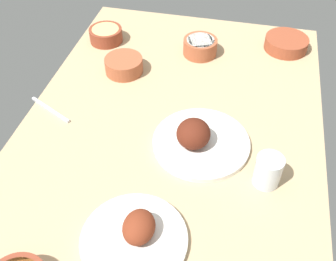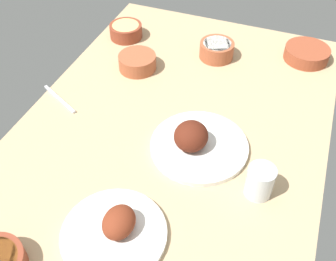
# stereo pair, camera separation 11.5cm
# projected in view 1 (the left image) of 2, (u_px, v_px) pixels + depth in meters

# --- Properties ---
(dining_table) EXTENTS (1.40, 0.90, 0.04)m
(dining_table) POSITION_uv_depth(u_px,v_px,m) (168.00, 140.00, 1.18)
(dining_table) COLOR tan
(dining_table) RESTS_ON ground
(plate_near_viewer) EXTENTS (0.25, 0.25, 0.07)m
(plate_near_viewer) POSITION_uv_depth(u_px,v_px,m) (135.00, 236.00, 0.91)
(plate_near_viewer) COLOR silver
(plate_near_viewer) RESTS_ON dining_table
(plate_far_side) EXTENTS (0.28, 0.28, 0.09)m
(plate_far_side) POSITION_uv_depth(u_px,v_px,m) (198.00, 139.00, 1.12)
(plate_far_side) COLOR silver
(plate_far_side) RESTS_ON dining_table
(bowl_sauce) EXTENTS (0.13, 0.13, 0.05)m
(bowl_sauce) POSITION_uv_depth(u_px,v_px,m) (124.00, 65.00, 1.37)
(bowl_sauce) COLOR #A35133
(bowl_sauce) RESTS_ON dining_table
(bowl_pasta) EXTENTS (0.12, 0.12, 0.05)m
(bowl_pasta) POSITION_uv_depth(u_px,v_px,m) (106.00, 34.00, 1.51)
(bowl_pasta) COLOR brown
(bowl_pasta) RESTS_ON dining_table
(bowl_onions) EXTENTS (0.16, 0.16, 0.05)m
(bowl_onions) POSITION_uv_depth(u_px,v_px,m) (286.00, 43.00, 1.47)
(bowl_onions) COLOR brown
(bowl_onions) RESTS_ON dining_table
(bowl_cream) EXTENTS (0.12, 0.12, 0.06)m
(bowl_cream) POSITION_uv_depth(u_px,v_px,m) (200.00, 46.00, 1.44)
(bowl_cream) COLOR #A35133
(bowl_cream) RESTS_ON dining_table
(water_tumbler) EXTENTS (0.07, 0.07, 0.09)m
(water_tumbler) POSITION_uv_depth(u_px,v_px,m) (268.00, 171.00, 1.01)
(water_tumbler) COLOR silver
(water_tumbler) RESTS_ON dining_table
(spoon_loose) EXTENTS (0.09, 0.16, 0.01)m
(spoon_loose) POSITION_uv_depth(u_px,v_px,m) (50.00, 110.00, 1.24)
(spoon_loose) COLOR silver
(spoon_loose) RESTS_ON dining_table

